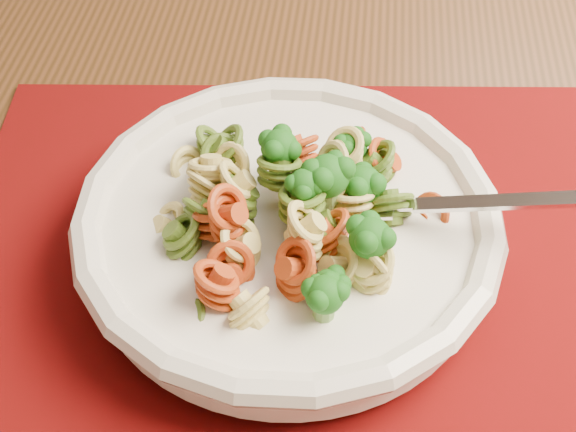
# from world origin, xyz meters

# --- Properties ---
(dining_table) EXTENTS (1.65, 1.16, 0.77)m
(dining_table) POSITION_xyz_m (-0.66, -0.39, 0.68)
(dining_table) COLOR #512E16
(dining_table) RESTS_ON ground
(placemat) EXTENTS (0.54, 0.46, 0.00)m
(placemat) POSITION_xyz_m (-0.59, -0.52, 0.77)
(placemat) COLOR #640407
(placemat) RESTS_ON dining_table
(pasta_bowl) EXTENTS (0.27, 0.27, 0.05)m
(pasta_bowl) POSITION_xyz_m (-0.61, -0.52, 0.80)
(pasta_bowl) COLOR silver
(pasta_bowl) RESTS_ON placemat
(pasta_broccoli_heap) EXTENTS (0.23, 0.23, 0.06)m
(pasta_broccoli_heap) POSITION_xyz_m (-0.61, -0.52, 0.82)
(pasta_broccoli_heap) COLOR #DCC96C
(pasta_broccoli_heap) RESTS_ON pasta_bowl
(fork) EXTENTS (0.18, 0.04, 0.08)m
(fork) POSITION_xyz_m (-0.55, -0.51, 0.82)
(fork) COLOR silver
(fork) RESTS_ON pasta_bowl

